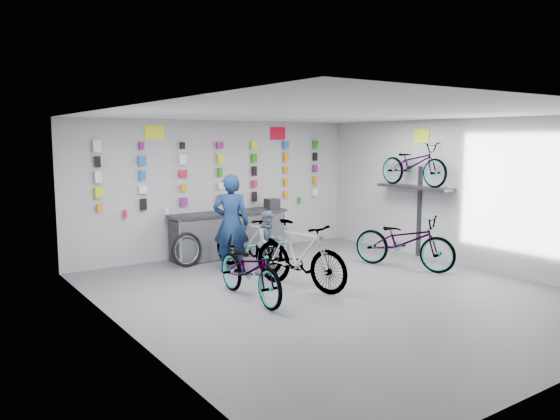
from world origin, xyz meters
TOP-DOWN VIEW (x-y plane):
  - floor at (0.00, 0.00)m, footprint 8.00×8.00m
  - ceiling at (0.00, 0.00)m, footprint 8.00×8.00m
  - wall_back at (0.00, 4.00)m, footprint 7.00×0.00m
  - wall_left at (-3.50, 0.00)m, footprint 0.00×8.00m
  - wall_right at (3.50, 0.00)m, footprint 0.00×8.00m
  - counter at (0.00, 3.54)m, footprint 2.70×0.66m
  - merch_wall at (-0.10, 3.93)m, footprint 5.55×0.08m
  - wall_bracket at (3.33, 1.20)m, footprint 0.39×1.90m
  - sign_left at (-1.50, 3.98)m, footprint 0.42×0.02m
  - sign_right at (1.60, 3.98)m, footprint 0.42×0.02m
  - sign_side at (3.48, 1.20)m, footprint 0.02×0.40m
  - bike_left at (-1.33, 0.48)m, footprint 0.76×1.96m
  - bike_center at (-0.27, 0.57)m, footprint 1.06×2.06m
  - bike_right at (2.35, 0.59)m, footprint 1.42×2.24m
  - bike_service at (-0.29, 2.28)m, footprint 0.95×1.92m
  - bike_wall at (3.25, 1.20)m, footprint 0.63×1.80m
  - clerk at (-0.66, 2.29)m, footprint 0.84×0.78m
  - customer at (-0.14, 1.75)m, footprint 0.61×0.49m
  - spare_wheel at (-1.20, 3.17)m, footprint 0.72×0.24m
  - register at (1.14, 3.55)m, footprint 0.30×0.32m

SIDE VIEW (x-z plane):
  - floor at x=0.00m, z-range 0.00..0.00m
  - spare_wheel at x=-1.20m, z-range 0.00..0.71m
  - counter at x=0.00m, z-range -0.01..0.99m
  - bike_left at x=-1.33m, z-range 0.00..1.02m
  - bike_service at x=-0.29m, z-range 0.00..1.11m
  - bike_right at x=2.35m, z-range 0.00..1.11m
  - bike_center at x=-0.27m, z-range 0.00..1.19m
  - customer at x=-0.14m, z-range 0.00..1.23m
  - clerk at x=-0.66m, z-range 0.00..1.92m
  - register at x=1.14m, z-range 1.00..1.22m
  - wall_bracket at x=3.33m, z-range 0.46..2.46m
  - wall_back at x=0.00m, z-range -2.00..5.00m
  - wall_left at x=-3.50m, z-range -2.50..5.50m
  - wall_right at x=3.50m, z-range -2.50..5.50m
  - merch_wall at x=-0.10m, z-range 1.02..2.59m
  - bike_wall at x=3.25m, z-range 1.58..2.53m
  - sign_side at x=3.48m, z-range 2.50..2.80m
  - sign_left at x=-1.50m, z-range 2.57..2.87m
  - sign_right at x=1.60m, z-range 2.57..2.87m
  - ceiling at x=0.00m, z-range 3.00..3.00m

